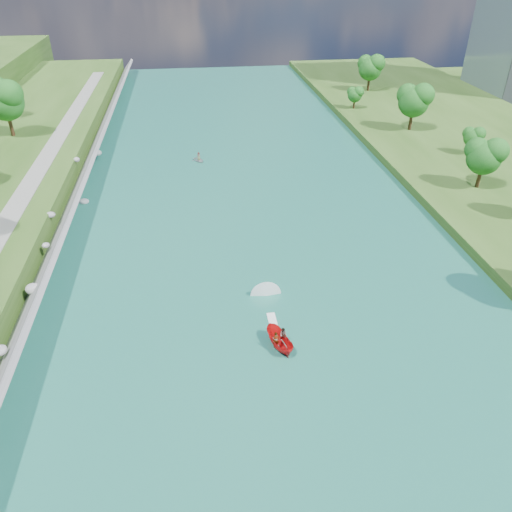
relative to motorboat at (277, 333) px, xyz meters
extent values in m
plane|color=#2D5119|center=(0.18, -3.68, -0.85)|extent=(260.00, 260.00, 0.00)
cube|color=#185B53|center=(0.18, 16.32, -0.80)|extent=(55.00, 240.00, 0.10)
cube|color=slate|center=(-25.67, 16.32, 0.95)|extent=(3.54, 236.00, 4.05)
ellipsoid|color=gray|center=(-26.25, -1.19, 1.90)|extent=(1.15, 1.36, 0.82)
ellipsoid|color=gray|center=(-25.99, 9.55, 1.21)|extent=(1.71, 1.41, 1.33)
ellipsoid|color=gray|center=(-26.41, 18.38, 1.73)|extent=(0.93, 1.00, 0.64)
ellipsoid|color=gray|center=(-27.22, 25.72, 2.35)|extent=(1.33, 1.23, 0.78)
ellipsoid|color=gray|center=(-24.78, 35.76, -0.59)|extent=(1.55, 1.43, 0.93)
ellipsoid|color=gray|center=(-27.05, 46.20, 2.53)|extent=(1.06, 1.10, 0.82)
ellipsoid|color=gray|center=(-24.91, 54.55, 0.57)|extent=(1.49, 1.90, 0.92)
ellipsoid|color=#144D17|center=(-41.17, 60.66, 8.81)|extent=(7.38, 7.38, 12.31)
ellipsoid|color=#144D17|center=(37.86, 30.09, 5.45)|extent=(5.76, 5.76, 9.59)
ellipsoid|color=#144D17|center=(44.16, 44.57, 3.67)|extent=(3.62, 3.62, 6.04)
ellipsoid|color=#144D17|center=(38.71, 59.87, 6.27)|extent=(6.74, 6.74, 11.23)
ellipsoid|color=#144D17|center=(31.88, 77.20, 3.67)|extent=(3.62, 3.62, 6.03)
ellipsoid|color=#144D17|center=(40.84, 93.47, 6.07)|extent=(6.50, 6.50, 10.83)
imported|color=red|center=(-0.01, -1.30, 0.11)|extent=(2.94, 4.71, 1.70)
imported|color=#66605B|center=(-0.41, -1.70, 0.52)|extent=(0.71, 0.50, 1.83)
imported|color=#66605B|center=(0.49, -0.80, 0.38)|extent=(0.95, 0.93, 1.54)
cube|color=white|center=(-0.01, 1.70, -0.72)|extent=(0.90, 5.00, 0.06)
imported|color=#989AA1|center=(-6.10, 51.18, -0.46)|extent=(3.09, 3.38, 0.57)
imported|color=#66605B|center=(-6.10, 51.18, 0.23)|extent=(0.84, 0.72, 1.46)
camera|label=1|loc=(-7.42, -38.59, 33.72)|focal=35.00mm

